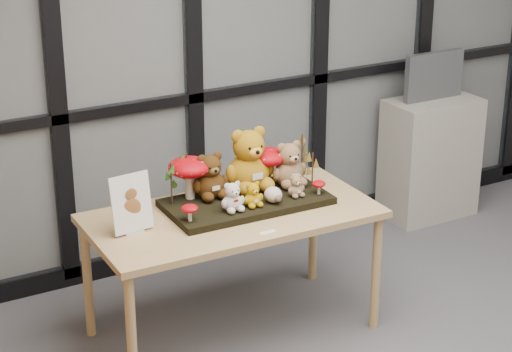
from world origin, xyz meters
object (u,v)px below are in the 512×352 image
diorama_tray (246,202)px  mushroom_front_right (319,187)px  monitor (434,76)px  cabinet (430,158)px  bear_tan_back (289,161)px  display_table (232,224)px  bear_small_yellow (253,193)px  bear_brown_medium (210,173)px  plush_cream_hedgehog (273,194)px  sign_holder (132,206)px  mushroom_back_right (267,165)px  mushroom_front_left (190,212)px  bear_beige_small (296,185)px  bear_pooh_yellow (248,156)px  bear_white_bow (232,195)px  mushroom_back_left (190,176)px

diorama_tray → mushroom_front_right: bearing=-18.5°
mushroom_front_right → monitor: (1.46, 0.84, 0.22)m
cabinet → monitor: bearing=90.0°
bear_tan_back → display_table: bearing=-163.2°
bear_tan_back → monitor: bearing=24.2°
diorama_tray → bear_small_yellow: bear_small_yellow is taller
bear_brown_medium → plush_cream_hedgehog: (0.26, -0.23, -0.09)m
sign_holder → bear_brown_medium: bearing=10.5°
mushroom_back_right → sign_holder: sign_holder is taller
bear_brown_medium → cabinet: bearing=17.3°
display_table → cabinet: 2.09m
diorama_tray → mushroom_front_left: (-0.39, -0.11, 0.07)m
bear_beige_small → bear_small_yellow: bearing=-177.9°
bear_small_yellow → mushroom_front_left: (-0.37, -0.01, -0.03)m
bear_pooh_yellow → mushroom_front_right: bear_pooh_yellow is taller
bear_pooh_yellow → monitor: 1.85m
plush_cream_hedgehog → cabinet: bearing=26.1°
bear_pooh_yellow → bear_white_bow: bear_pooh_yellow is taller
bear_pooh_yellow → cabinet: bearing=19.3°
bear_tan_back → bear_small_yellow: bear_tan_back is taller
mushroom_back_left → sign_holder: size_ratio=0.83×
bear_pooh_yellow → plush_cream_hedgehog: bear_pooh_yellow is taller
display_table → bear_small_yellow: 0.21m
display_table → bear_beige_small: bearing=-5.9°
bear_pooh_yellow → monitor: bearing=19.9°
cabinet → monitor: size_ratio=1.83×
plush_cream_hedgehog → mushroom_front_right: (0.27, -0.02, -0.01)m
mushroom_front_left → monitor: 2.37m
display_table → sign_holder: 0.58m
display_table → bear_small_yellow: (0.10, -0.05, 0.18)m
display_table → diorama_tray: bearing=26.6°
bear_tan_back → monitor: (1.54, 0.64, 0.12)m
bear_beige_small → bear_pooh_yellow: bearing=129.0°
bear_beige_small → monitor: 1.79m
mushroom_back_right → bear_pooh_yellow: bearing=-177.4°
bear_pooh_yellow → cabinet: size_ratio=0.45×
diorama_tray → bear_beige_small: bearing=-20.7°
bear_tan_back → mushroom_front_left: size_ratio=2.88×
bear_beige_small → sign_holder: sign_holder is taller
diorama_tray → cabinet: bearing=21.9°
bear_small_yellow → mushroom_front_right: bearing=-3.1°
diorama_tray → bear_white_bow: bearing=-142.1°
mushroom_back_right → mushroom_front_right: (0.17, -0.26, -0.07)m
bear_pooh_yellow → bear_beige_small: 0.30m
bear_brown_medium → mushroom_front_left: (-0.23, -0.23, -0.09)m
sign_holder → plush_cream_hedgehog: bearing=-11.7°
monitor → plush_cream_hedgehog: bearing=-154.9°
display_table → mushroom_back_left: 0.34m
plush_cream_hedgehog → monitor: size_ratio=0.20×
bear_white_bow → diorama_tray: bearing=37.9°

